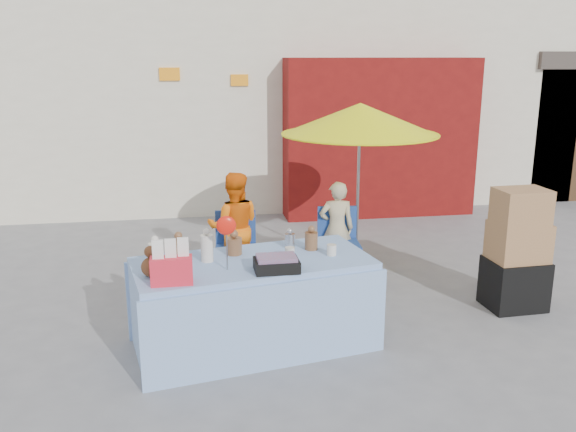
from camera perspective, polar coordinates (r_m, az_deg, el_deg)
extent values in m
plane|color=slate|center=(6.19, 0.60, -10.42)|extent=(80.00, 80.00, 0.00)
cube|color=silver|center=(12.56, -5.15, 13.00)|extent=(12.00, 5.00, 4.50)
cube|color=maroon|center=(10.31, 8.63, 7.20)|extent=(3.20, 0.60, 2.60)
cube|color=#4C331E|center=(13.81, 23.59, 7.63)|extent=(2.60, 3.00, 2.40)
cube|color=#3F3833|center=(13.74, 24.18, 13.21)|extent=(2.80, 3.20, 0.30)
cube|color=orange|center=(10.00, -11.02, 12.91)|extent=(0.32, 0.04, 0.20)
cube|color=orange|center=(10.04, -4.56, 12.56)|extent=(0.28, 0.04, 0.18)
cube|color=#89AADB|center=(5.69, -3.25, -8.15)|extent=(2.27, 1.33, 0.84)
cube|color=#89AADB|center=(5.28, -1.66, -10.42)|extent=(2.16, 0.43, 0.79)
cube|color=#89AADB|center=(6.14, -4.59, -6.69)|extent=(2.16, 0.43, 0.79)
cylinder|color=silver|center=(5.50, -12.28, -3.50)|extent=(0.14, 0.14, 0.20)
cylinder|color=brown|center=(5.64, -10.18, -3.05)|extent=(0.16, 0.16, 0.18)
cylinder|color=silver|center=(5.52, -7.59, -3.00)|extent=(0.13, 0.13, 0.25)
cylinder|color=brown|center=(5.70, -5.06, -2.82)|extent=(0.17, 0.17, 0.16)
cylinder|color=#B2B2B7|center=(5.88, 0.17, -2.31)|extent=(0.12, 0.12, 0.13)
cylinder|color=brown|center=(5.81, 2.19, -2.35)|extent=(0.14, 0.14, 0.17)
cylinder|color=silver|center=(5.58, 0.17, -3.45)|extent=(0.10, 0.10, 0.10)
cylinder|color=silver|center=(5.67, 4.10, -3.18)|extent=(0.10, 0.10, 0.10)
sphere|color=brown|center=(5.24, -12.68, -4.68)|extent=(0.17, 0.17, 0.17)
ellipsoid|color=red|center=(5.20, -5.80, -0.89)|extent=(0.18, 0.09, 0.17)
cube|color=red|center=(5.03, -10.83, -5.04)|extent=(0.36, 0.22, 0.22)
cube|color=black|center=(5.26, -1.08, -4.62)|extent=(0.42, 0.33, 0.10)
cube|color=navy|center=(7.24, -4.88, -4.71)|extent=(0.52, 0.50, 0.45)
cube|color=navy|center=(7.32, -4.93, -1.00)|extent=(0.48, 0.09, 0.40)
cube|color=navy|center=(7.44, 4.79, -4.17)|extent=(0.52, 0.50, 0.45)
cube|color=navy|center=(7.52, 4.60, -0.57)|extent=(0.48, 0.09, 0.40)
imported|color=orange|center=(7.25, -5.05, -1.05)|extent=(0.69, 0.56, 1.33)
imported|color=#C2B389|center=(7.47, 4.56, -1.18)|extent=(0.45, 0.32, 1.17)
cylinder|color=gray|center=(7.58, 6.55, 2.24)|extent=(0.04, 0.04, 2.00)
cone|color=#EAED0C|center=(7.44, 6.76, 9.02)|extent=(1.90, 1.90, 0.38)
cylinder|color=#EAED0C|center=(7.46, 6.72, 7.64)|extent=(1.90, 1.90, 0.02)
cube|color=black|center=(7.01, 20.41, -5.94)|extent=(0.61, 0.51, 0.54)
cube|color=#AD794E|center=(6.86, 20.76, -2.24)|extent=(0.58, 0.45, 0.41)
cube|color=#AD794E|center=(6.74, 20.99, 0.85)|extent=(0.53, 0.41, 0.37)
ellipsoid|color=gold|center=(6.28, -6.16, -8.78)|extent=(0.65, 0.54, 0.27)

